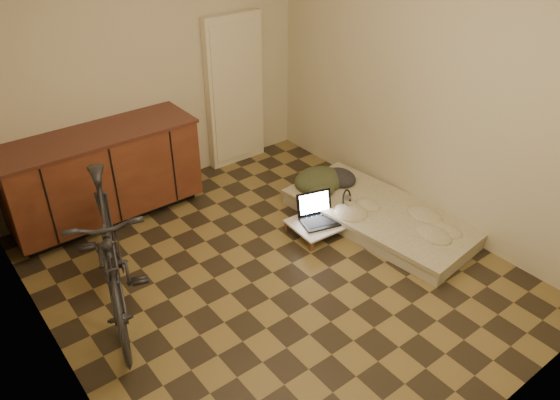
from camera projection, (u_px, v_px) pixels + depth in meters
room_shell at (271, 136)px, 4.04m from camera, size 3.50×4.00×2.60m
cabinets at (103, 176)px, 5.23m from camera, size 1.84×0.62×0.91m
appliance_panel at (235, 92)px, 6.07m from camera, size 0.70×0.10×1.70m
bicycle at (109, 244)px, 4.07m from camera, size 1.11×1.94×1.20m
futon at (380, 216)px, 5.34m from camera, size 1.09×1.95×0.16m
clothing_pile at (325, 174)px, 5.65m from camera, size 0.62×0.53×0.23m
headphones at (347, 198)px, 5.33m from camera, size 0.27×0.26×0.14m
lap_desk at (325, 220)px, 5.23m from camera, size 0.71×0.48×0.11m
laptop at (318, 215)px, 5.19m from camera, size 0.43×0.40×0.24m
mouse at (346, 215)px, 5.26m from camera, size 0.09×0.13×0.04m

